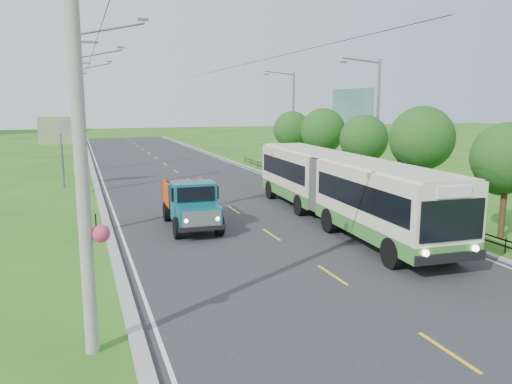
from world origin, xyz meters
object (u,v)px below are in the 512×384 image
billboard_left (60,135)px  dump_truck (191,201)px  streetlight_far (292,117)px  pole_near (79,126)px  tree_fourth (363,142)px  streetlight_mid (375,122)px  pole_far (77,115)px  tree_second (505,161)px  tree_third (421,142)px  tree_back (292,132)px  pole_nearest (83,154)px  billboard_right (351,114)px  tree_fifth (323,133)px  planter_near (423,216)px  planter_far (298,176)px  pole_mid (78,119)px  planter_mid (347,191)px  bus (340,184)px

billboard_left → dump_truck: bearing=-67.7°
streetlight_far → pole_near: bearing=-134.9°
streetlight_far → billboard_left: streetlight_far is taller
tree_fourth → streetlight_mid: size_ratio=0.60×
pole_far → tree_second: pole_far is taller
tree_third → tree_back: (-0.00, 18.00, -0.33)m
pole_nearest → streetlight_mid: (18.88, 17.00, -0.03)m
pole_far → streetlight_far: 19.56m
pole_far → tree_fourth: size_ratio=1.85×
tree_second → billboard_right: 18.12m
pole_nearest → billboard_right: bearing=48.2°
tree_third → streetlight_mid: 5.98m
tree_third → dump_truck: 13.37m
tree_third → tree_fifth: (-0.00, 12.00, -0.13)m
tree_third → billboard_left: size_ratio=1.15×
pole_near → planter_near: bearing=-10.1°
streetlight_mid → planter_far: size_ratio=13.54×
streetlight_far → planter_near: streetlight_far is taller
pole_mid → billboard_left: pole_mid is taller
streetlight_mid → dump_truck: streetlight_mid is taller
pole_mid → planter_mid: 18.88m
tree_fourth → planter_near: bearing=-98.8°
dump_truck → streetlight_far: bearing=56.4°
planter_near → bus: 4.89m
tree_second → tree_back: bearing=90.0°
planter_near → bus: bearing=166.6°
pole_near → pole_mid: same height
streetlight_far → planter_far: (-2.04, -6.00, -4.62)m
tree_back → planter_mid: bearing=-95.9°
pole_nearest → dump_truck: bearing=66.9°
tree_fourth → planter_far: (-1.26, 7.86, -3.30)m
billboard_right → streetlight_far: bearing=101.7°
tree_third → streetlight_far: (0.79, 19.86, 0.92)m
pole_mid → planter_far: bearing=3.4°
tree_second → pole_far: bearing=120.4°
tree_back → billboard_right: bearing=-68.3°
streetlight_mid → pole_near: bearing=-165.2°
planter_far → tree_fifth: bearing=-56.0°
streetlight_mid → bus: bearing=-133.0°
billboard_right → bus: 15.64m
tree_third → dump_truck: bearing=177.3°
tree_second → streetlight_mid: (0.79, 11.86, 1.38)m
tree_back → billboard_left: bearing=-173.7°
streetlight_mid → planter_far: streetlight_mid is taller
planter_mid → planter_far: bearing=90.0°
bus → tree_fifth: bearing=69.7°
planter_far → tree_fourth: bearing=-80.9°
pole_nearest → billboard_left: (-1.26, 27.00, -1.07)m
pole_mid → tree_fourth: 19.43m
streetlight_far → bus: size_ratio=0.51×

